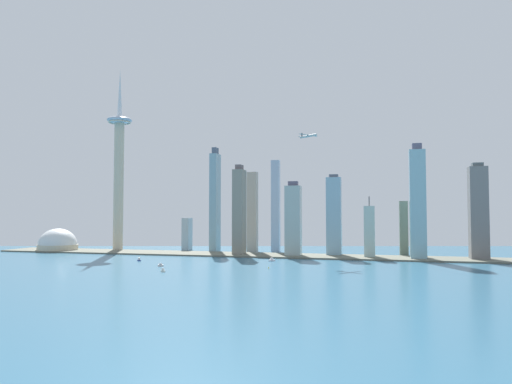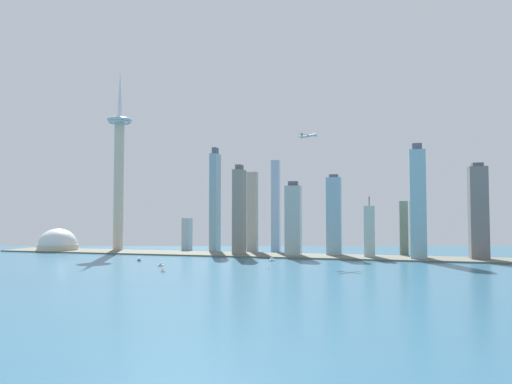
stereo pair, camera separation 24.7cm
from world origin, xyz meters
The scene contains 20 objects.
waterfront_pier centered at (0.00, 541.26, 1.23)m, with size 943.26×78.19×2.47m, color #616254.
observation_tower centered at (-272.89, 567.29, 163.61)m, with size 45.62×45.62×338.45m.
stadium_dome centered at (-379.37, 538.52, 10.94)m, with size 70.97×70.97×58.49m.
skyscraper_0 centered at (121.31, 566.19, 64.66)m, with size 23.85×17.69×132.44m.
skyscraper_1 centered at (59.22, 539.44, 57.96)m, with size 24.82×19.97×120.44m.
skyscraper_2 centered at (-31.40, 540.09, 72.20)m, with size 16.78×27.32×149.54m.
skyscraper_3 centered at (-31.16, 621.43, 72.27)m, with size 18.20×13.45×144.53m.
skyscraper_4 centered at (248.35, 535.83, 83.81)m, with size 22.93×22.26×173.66m.
skyscraper_5 centered at (10.63, 627.70, 82.82)m, with size 14.70×12.44×165.63m.
skyscraper_6 centered at (177.56, 547.80, 40.32)m, with size 16.34×18.20×95.46m.
skyscraper_7 centered at (-160.51, 624.21, 30.28)m, with size 13.52×21.08×60.56m.
skyscraper_8 centered at (-92.55, 591.17, 90.15)m, with size 12.90×26.08×187.48m.
skyscraper_9 centered at (333.81, 549.96, 70.00)m, with size 25.07×24.66×143.59m.
skyscraper_11 centered at (230.36, 596.05, 44.38)m, with size 13.06×26.15×88.77m.
boat_0 centered at (-145.10, 415.02, 1.62)m, with size 9.45×10.84×4.53m.
boat_1 centered at (-52.61, 304.08, 1.63)m, with size 6.86×5.26×4.50m.
boat_2 centered at (-81.97, 357.08, 1.52)m, with size 7.57×4.29×3.98m.
boat_3 centered at (42.14, 460.58, 1.71)m, with size 8.37×10.09×4.74m.
channel_buoy_0 centered at (58.75, 371.54, 1.20)m, with size 1.35×1.35×2.40m, color yellow.
airplane centered at (87.69, 519.08, 189.64)m, with size 31.69×33.24×8.50m.
Camera 2 is at (196.48, -203.11, 67.60)m, focal length 32.98 mm.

